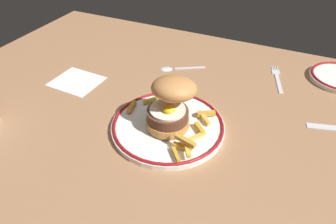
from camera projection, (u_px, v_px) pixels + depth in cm
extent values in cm
cube|color=#9E6F4B|center=(156.00, 121.00, 72.56)|extent=(123.65, 95.35, 4.00)
cylinder|color=white|center=(168.00, 126.00, 67.01)|extent=(25.06, 25.06, 1.20)
torus|color=maroon|center=(168.00, 124.00, 66.64)|extent=(24.66, 24.66, 0.80)
cylinder|color=#C98743|center=(168.00, 122.00, 65.14)|extent=(9.29, 9.29, 1.80)
cylinder|color=#55301F|center=(168.00, 115.00, 63.87)|extent=(8.83, 8.83, 2.31)
cylinder|color=white|center=(168.00, 110.00, 63.00)|extent=(7.59, 7.59, 0.50)
ellipsoid|color=yellow|center=(169.00, 109.00, 61.97)|extent=(2.60, 2.60, 1.40)
ellipsoid|color=#C78247|center=(174.00, 88.00, 61.27)|extent=(11.10, 11.64, 6.31)
cube|color=gold|center=(132.00, 107.00, 70.23)|extent=(1.59, 3.98, 0.96)
cube|color=#ECB344|center=(188.00, 151.00, 57.79)|extent=(2.23, 2.93, 0.85)
cube|color=#EEB346|center=(204.00, 118.00, 67.10)|extent=(4.01, 3.76, 0.77)
cube|color=gold|center=(177.00, 93.00, 74.91)|extent=(3.63, 2.72, 0.78)
cube|color=gold|center=(182.00, 146.00, 60.00)|extent=(3.97, 1.60, 0.93)
cube|color=gold|center=(185.00, 141.00, 58.42)|extent=(4.75, 2.17, 0.97)
cube|color=gold|center=(176.00, 154.00, 58.44)|extent=(2.99, 3.28, 0.71)
cube|color=gold|center=(165.00, 98.00, 73.09)|extent=(3.15, 1.31, 0.90)
cube|color=gold|center=(200.00, 129.00, 64.19)|extent=(3.27, 3.20, 0.88)
cube|color=#EBB246|center=(196.00, 137.00, 62.21)|extent=(3.04, 4.39, 0.73)
cube|color=gold|center=(206.00, 114.00, 68.13)|extent=(4.04, 3.02, 0.99)
cube|color=gold|center=(152.00, 100.00, 72.58)|extent=(3.31, 3.96, 0.72)
cube|color=silver|center=(279.00, 83.00, 81.69)|extent=(3.74, 9.88, 0.36)
cube|color=silver|center=(276.00, 72.00, 86.36)|extent=(2.78, 2.92, 0.32)
cube|color=silver|center=(272.00, 68.00, 88.15)|extent=(0.92, 2.38, 0.28)
cube|color=silver|center=(274.00, 68.00, 88.10)|extent=(0.92, 2.38, 0.28)
cube|color=silver|center=(276.00, 68.00, 88.04)|extent=(0.92, 2.38, 0.28)
cube|color=silver|center=(277.00, 68.00, 87.98)|extent=(0.92, 2.38, 0.28)
cube|color=silver|center=(332.00, 127.00, 67.29)|extent=(11.09, 4.61, 0.24)
cube|color=silver|center=(190.00, 68.00, 88.22)|extent=(8.17, 5.23, 0.32)
ellipsoid|color=silver|center=(166.00, 68.00, 87.57)|extent=(4.42, 4.06, 0.90)
cube|color=white|center=(76.00, 81.00, 82.40)|extent=(12.94, 11.38, 0.40)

